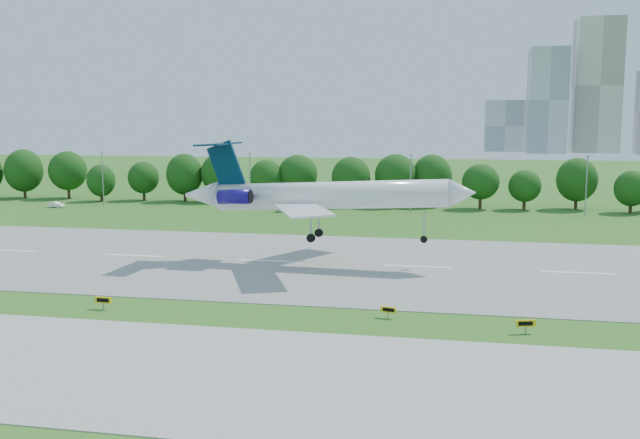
{
  "coord_description": "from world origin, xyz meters",
  "views": [
    {
      "loc": [
        25.08,
        -67.69,
        19.07
      ],
      "look_at": [
        8.21,
        18.0,
        6.98
      ],
      "focal_mm": 40.0,
      "sensor_mm": 36.0,
      "label": 1
    }
  ],
  "objects_px": {
    "service_vehicle_b": "(284,209)",
    "airliner": "(316,194)",
    "service_vehicle_a": "(56,205)",
    "taxi_sign_left": "(103,300)"
  },
  "relations": [
    {
      "from": "airliner",
      "to": "service_vehicle_b",
      "type": "xyz_separation_m",
      "value": [
        -17.36,
        51.96,
        -8.71
      ]
    },
    {
      "from": "service_vehicle_b",
      "to": "service_vehicle_a",
      "type": "bearing_deg",
      "value": 77.54
    },
    {
      "from": "taxi_sign_left",
      "to": "service_vehicle_b",
      "type": "height_order",
      "value": "service_vehicle_b"
    },
    {
      "from": "airliner",
      "to": "service_vehicle_b",
      "type": "relative_size",
      "value": 10.54
    },
    {
      "from": "airliner",
      "to": "taxi_sign_left",
      "type": "bearing_deg",
      "value": -119.03
    },
    {
      "from": "service_vehicle_b",
      "to": "airliner",
      "type": "bearing_deg",
      "value": -175.8
    },
    {
      "from": "service_vehicle_b",
      "to": "taxi_sign_left",
      "type": "bearing_deg",
      "value": 166.29
    },
    {
      "from": "taxi_sign_left",
      "to": "service_vehicle_a",
      "type": "relative_size",
      "value": 0.47
    },
    {
      "from": "taxi_sign_left",
      "to": "service_vehicle_b",
      "type": "distance_m",
      "value": 79.5
    },
    {
      "from": "service_vehicle_a",
      "to": "service_vehicle_b",
      "type": "bearing_deg",
      "value": -77.91
    }
  ]
}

